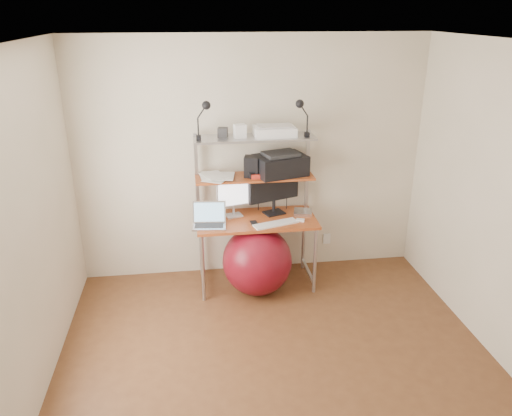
{
  "coord_description": "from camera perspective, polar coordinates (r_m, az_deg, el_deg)",
  "views": [
    {
      "loc": [
        -0.63,
        -3.14,
        2.7
      ],
      "look_at": [
        -0.04,
        1.15,
        0.97
      ],
      "focal_mm": 35.0,
      "sensor_mm": 36.0,
      "label": 1
    }
  ],
  "objects": [
    {
      "name": "wall_outlet",
      "position": [
        5.67,
        8.09,
        -3.49
      ],
      "size": [
        0.08,
        0.01,
        0.12
      ],
      "primitive_type": "cube",
      "color": "white",
      "rests_on": "room"
    },
    {
      "name": "red_box",
      "position": [
        4.93,
        0.37,
        3.75
      ],
      "size": [
        0.17,
        0.11,
        0.05
      ],
      "primitive_type": "cube",
      "rotation": [
        0.0,
        0.0,
        -0.02
      ],
      "color": "red",
      "rests_on": "mid_shelf"
    },
    {
      "name": "box_white",
      "position": [
        4.83,
        -1.86,
        8.79
      ],
      "size": [
        0.12,
        0.11,
        0.13
      ],
      "primitive_type": "cube",
      "rotation": [
        0.0,
        0.0,
        0.16
      ],
      "color": "white",
      "rests_on": "top_shelf"
    },
    {
      "name": "scanner",
      "position": [
        4.91,
        2.12,
        8.81
      ],
      "size": [
        0.4,
        0.27,
        0.11
      ],
      "rotation": [
        0.0,
        0.0,
        0.02
      ],
      "color": "white",
      "rests_on": "top_shelf"
    },
    {
      "name": "box_grey",
      "position": [
        4.87,
        -3.82,
        8.62
      ],
      "size": [
        0.11,
        0.11,
        0.09
      ],
      "primitive_type": "cube",
      "rotation": [
        0.0,
        0.0,
        -0.23
      ],
      "color": "#2B2B2D",
      "rests_on": "top_shelf"
    },
    {
      "name": "phone",
      "position": [
        4.9,
        -0.22,
        -1.74
      ],
      "size": [
        0.08,
        0.13,
        0.01
      ],
      "primitive_type": "cube",
      "rotation": [
        0.0,
        0.0,
        0.11
      ],
      "color": "black",
      "rests_on": "desktop"
    },
    {
      "name": "monitor_silver",
      "position": [
        5.03,
        -2.6,
        1.34
      ],
      "size": [
        0.35,
        0.16,
        0.39
      ],
      "rotation": [
        0.0,
        0.0,
        0.27
      ],
      "color": "silver",
      "rests_on": "desktop"
    },
    {
      "name": "paper_stack",
      "position": [
        4.96,
        -4.59,
        3.63
      ],
      "size": [
        0.37,
        0.41,
        0.02
      ],
      "color": "white",
      "rests_on": "mid_shelf"
    },
    {
      "name": "clip_lamp_right",
      "position": [
        4.82,
        5.2,
        11.1
      ],
      "size": [
        0.14,
        0.08,
        0.36
      ],
      "color": "black",
      "rests_on": "top_shelf"
    },
    {
      "name": "printer",
      "position": [
        5.0,
        2.81,
        5.02
      ],
      "size": [
        0.57,
        0.46,
        0.23
      ],
      "rotation": [
        0.0,
        0.0,
        0.28
      ],
      "color": "black",
      "rests_on": "mid_shelf"
    },
    {
      "name": "clip_lamp_left",
      "position": [
        4.72,
        -5.9,
        10.89
      ],
      "size": [
        0.15,
        0.08,
        0.37
      ],
      "color": "black",
      "rests_on": "top_shelf"
    },
    {
      "name": "mac_mini",
      "position": [
        5.16,
        5.37,
        -0.47
      ],
      "size": [
        0.22,
        0.22,
        0.03
      ],
      "primitive_type": "cube",
      "rotation": [
        0.0,
        0.0,
        -0.23
      ],
      "color": "#BAB9BE",
      "rests_on": "desktop"
    },
    {
      "name": "room",
      "position": [
        3.51,
        3.24,
        -2.67
      ],
      "size": [
        3.6,
        3.6,
        3.6
      ],
      "color": "brown",
      "rests_on": "ground"
    },
    {
      "name": "keyboard",
      "position": [
        4.89,
        2.26,
        -1.81
      ],
      "size": [
        0.47,
        0.26,
        0.01
      ],
      "primitive_type": "cube",
      "rotation": [
        0.0,
        0.0,
        0.3
      ],
      "color": "white",
      "rests_on": "desktop"
    },
    {
      "name": "mouse",
      "position": [
        4.97,
        5.09,
        -1.39
      ],
      "size": [
        0.09,
        0.07,
        0.02
      ],
      "primitive_type": "cube",
      "rotation": [
        0.0,
        0.0,
        -0.34
      ],
      "color": "white",
      "rests_on": "desktop"
    },
    {
      "name": "exercise_ball",
      "position": [
        5.04,
        0.13,
        -6.05
      ],
      "size": [
        0.7,
        0.7,
        0.7
      ],
      "primitive_type": "sphere",
      "color": "maroon",
      "rests_on": "floor"
    },
    {
      "name": "computer_desk",
      "position": [
        5.0,
        -0.08,
        1.33
      ],
      "size": [
        1.2,
        0.6,
        1.57
      ],
      "color": "#B35422",
      "rests_on": "ground"
    },
    {
      "name": "nas_cube",
      "position": [
        4.95,
        -0.51,
        4.78
      ],
      "size": [
        0.17,
        0.17,
        0.2
      ],
      "primitive_type": "cube",
      "rotation": [
        0.0,
        0.0,
        -0.24
      ],
      "color": "black",
      "rests_on": "mid_shelf"
    },
    {
      "name": "laptop",
      "position": [
        4.88,
        -5.36,
        -1.42
      ],
      "size": [
        0.35,
        0.29,
        0.28
      ],
      "rotation": [
        0.0,
        0.0,
        -0.1
      ],
      "color": "#BAB9BE",
      "rests_on": "desktop"
    },
    {
      "name": "monitor_black",
      "position": [
        5.07,
        2.08,
        2.38
      ],
      "size": [
        0.53,
        0.24,
        0.55
      ],
      "rotation": [
        0.0,
        0.0,
        0.35
      ],
      "color": "black",
      "rests_on": "desktop"
    }
  ]
}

